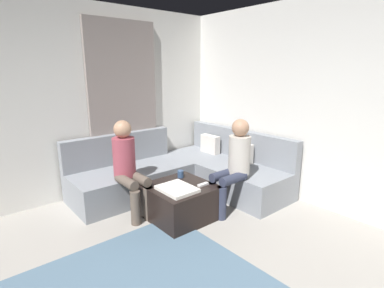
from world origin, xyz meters
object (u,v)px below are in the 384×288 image
object	(u,v)px
sectional_couch	(185,172)
coffee_mug	(181,174)
game_remote	(203,185)
person_on_couch_back	(234,162)
ottoman	(180,201)
person_on_couch_side	(128,164)

from	to	relation	value
sectional_couch	coffee_mug	bearing A→B (deg)	-44.88
game_remote	person_on_couch_back	size ratio (longest dim) A/B	0.12
person_on_couch_back	game_remote	bearing A→B (deg)	77.64
coffee_mug	game_remote	bearing A→B (deg)	5.71
sectional_couch	game_remote	bearing A→B (deg)	-25.04
sectional_couch	person_on_couch_back	size ratio (longest dim) A/B	2.12
ottoman	coffee_mug	bearing A→B (deg)	140.71
person_on_couch_back	sectional_couch	bearing A→B (deg)	3.40
person_on_couch_back	person_on_couch_side	bearing A→B (deg)	54.40
sectional_couch	person_on_couch_side	xyz separation A→B (m)	(0.15, -1.03, 0.38)
person_on_couch_back	coffee_mug	bearing A→B (deg)	44.15
sectional_couch	game_remote	xyz separation A→B (m)	(0.83, -0.39, 0.15)
game_remote	ottoman	bearing A→B (deg)	-129.29
sectional_couch	game_remote	world-z (taller)	sectional_couch
sectional_couch	ottoman	size ratio (longest dim) A/B	3.36
person_on_couch_side	person_on_couch_back	bearing A→B (deg)	144.40
ottoman	person_on_couch_side	bearing A→B (deg)	-139.73
sectional_couch	person_on_couch_back	world-z (taller)	person_on_couch_back
game_remote	coffee_mug	bearing A→B (deg)	-174.29
person_on_couch_back	person_on_couch_side	world-z (taller)	same
ottoman	game_remote	bearing A→B (deg)	50.71
sectional_couch	person_on_couch_back	xyz separation A→B (m)	(0.93, 0.06, 0.38)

